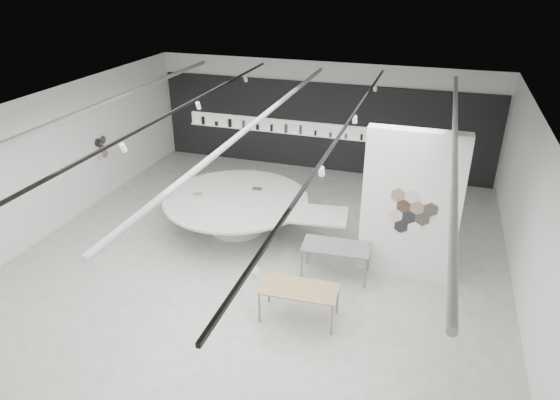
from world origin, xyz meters
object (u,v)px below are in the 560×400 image
(sample_table_wood, at_px, (299,290))
(kitchen_counter, at_px, (403,171))
(display_island, at_px, (239,209))
(partition_column, at_px, (411,206))
(sample_table_stone, at_px, (336,248))

(sample_table_wood, height_order, kitchen_counter, kitchen_counter)
(display_island, distance_m, kitchen_counter, 6.26)
(partition_column, height_order, sample_table_wood, partition_column)
(partition_column, distance_m, sample_table_wood, 3.28)
(sample_table_wood, bearing_deg, partition_column, 51.20)
(partition_column, relative_size, display_island, 0.67)
(partition_column, xyz_separation_m, display_island, (-4.55, 0.73, -1.14))
(sample_table_stone, bearing_deg, partition_column, 21.96)
(sample_table_wood, bearing_deg, kitchen_counter, 79.87)
(sample_table_wood, distance_m, sample_table_stone, 1.83)
(sample_table_stone, distance_m, kitchen_counter, 6.23)
(partition_column, distance_m, display_island, 4.75)
(partition_column, bearing_deg, kitchen_counter, 95.38)
(partition_column, xyz_separation_m, sample_table_wood, (-1.94, -2.41, -1.11))
(display_island, relative_size, sample_table_stone, 3.31)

